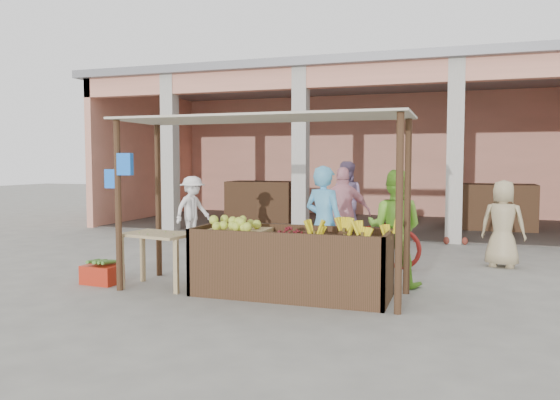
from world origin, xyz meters
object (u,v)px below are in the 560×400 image
(side_table, at_px, (158,243))
(red_crate, at_px, (102,274))
(vendor_green, at_px, (395,225))
(vendor_blue, at_px, (324,220))
(fruit_stall, at_px, (291,266))
(motorcycle, at_px, (362,234))

(side_table, height_order, red_crate, side_table)
(red_crate, distance_m, vendor_green, 4.32)
(vendor_blue, bearing_deg, side_table, 47.15)
(fruit_stall, xyz_separation_m, motorcycle, (0.55, 2.36, 0.15))
(side_table, bearing_deg, red_crate, -165.51)
(red_crate, bearing_deg, motorcycle, 41.69)
(vendor_green, relative_size, motorcycle, 0.84)
(red_crate, distance_m, vendor_blue, 3.35)
(fruit_stall, bearing_deg, vendor_blue, 77.38)
(side_table, xyz_separation_m, vendor_green, (3.17, 1.16, 0.24))
(side_table, bearing_deg, motorcycle, 55.51)
(fruit_stall, relative_size, vendor_green, 1.48)
(fruit_stall, height_order, motorcycle, motorcycle)
(vendor_blue, height_order, motorcycle, vendor_blue)
(vendor_blue, xyz_separation_m, vendor_green, (1.02, 0.08, -0.04))
(side_table, relative_size, vendor_blue, 0.58)
(vendor_green, xyz_separation_m, motorcycle, (-0.69, 1.32, -0.33))
(red_crate, bearing_deg, vendor_green, 21.51)
(red_crate, relative_size, vendor_green, 0.30)
(vendor_green, bearing_deg, fruit_stall, 47.64)
(side_table, height_order, vendor_blue, vendor_blue)
(fruit_stall, relative_size, side_table, 2.45)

